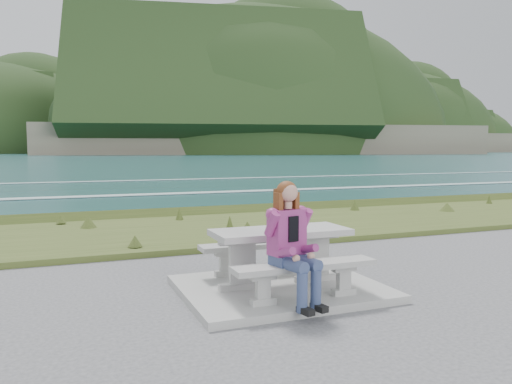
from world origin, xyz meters
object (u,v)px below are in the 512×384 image
picnic_table (281,242)px  bench_landward (305,271)px  seated_woman (295,260)px  bench_seaward (261,249)px

picnic_table → bench_landward: bearing=-90.0°
bench_landward → seated_woman: bearing=-146.0°
bench_seaward → seated_woman: size_ratio=1.25×
bench_landward → seated_woman: (-0.20, -0.13, 0.18)m
bench_seaward → picnic_table: bearing=-90.0°
picnic_table → bench_seaward: bearing=90.0°
picnic_table → bench_seaward: (0.00, 0.70, -0.23)m
seated_woman → picnic_table: bearing=64.6°
picnic_table → seated_woman: (-0.20, -0.83, -0.05)m
bench_seaward → seated_woman: bearing=-97.4°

